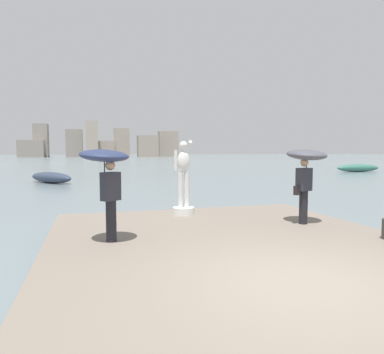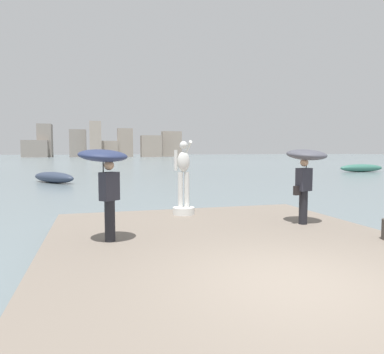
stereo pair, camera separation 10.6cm
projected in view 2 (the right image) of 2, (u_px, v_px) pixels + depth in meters
ground_plane at (118, 170)px, 43.66m from camera, size 400.00×400.00×0.00m
pier at (241, 257)px, 7.04m from camera, size 7.76×9.83×0.40m
statue_white_figure at (184, 186)px, 10.66m from camera, size 0.66×0.89×2.25m
onlooker_left at (105, 168)px, 7.35m from camera, size 1.43×1.43×2.00m
onlooker_right at (306, 164)px, 9.24m from camera, size 1.26×1.28×2.01m
boat_near at (54, 177)px, 25.75m from camera, size 3.76×4.41×0.80m
boat_far at (361, 168)px, 39.24m from camera, size 5.21×1.59×0.86m
distant_skyline at (99, 144)px, 137.69m from camera, size 61.26×12.64×13.52m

